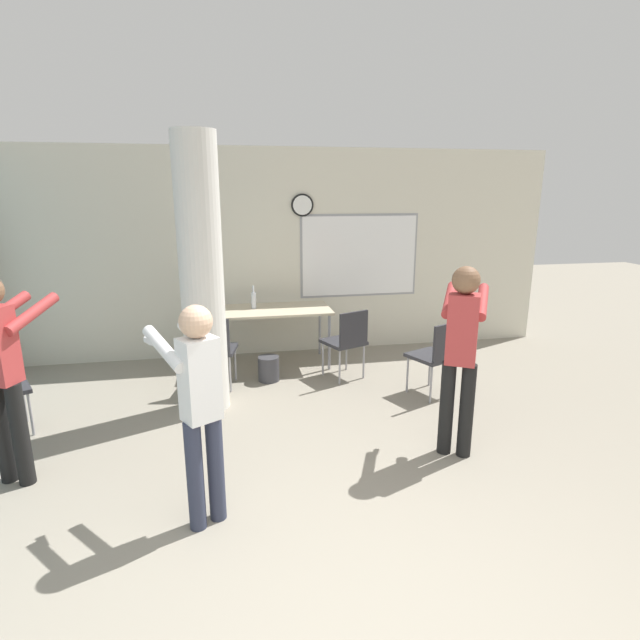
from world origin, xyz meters
name	(u,v)px	position (x,y,z in m)	size (l,w,h in m)	color
wall_back	(272,254)	(0.02, 5.06, 1.40)	(8.00, 0.15, 2.80)	beige
support_pillar	(202,277)	(-0.85, 3.28, 1.40)	(0.44, 0.44, 2.80)	silver
folding_table	(271,313)	(-0.06, 4.47, 0.71)	(1.52, 0.76, 0.76)	beige
bottle_on_table	(254,300)	(-0.27, 4.54, 0.87)	(0.06, 0.06, 0.30)	silver
waste_bin	(269,369)	(-0.16, 3.91, 0.15)	(0.26, 0.26, 0.30)	#38383D
chair_mid_room	(437,353)	(1.63, 3.08, 0.51)	(0.58, 0.58, 0.87)	#2D2D33
chair_table_left	(215,347)	(-0.77, 3.78, 0.51)	(0.52, 0.52, 0.87)	#2D2D33
chair_table_right	(347,339)	(0.79, 3.79, 0.51)	(0.57, 0.57, 0.87)	#2D2D33
person_watching_back	(2,364)	(-2.30, 2.13, 0.98)	(0.54, 0.67, 1.66)	black
person_playing_side	(461,347)	(1.29, 1.89, 0.98)	(0.57, 0.69, 1.66)	black
person_playing_front	(199,399)	(-0.83, 1.33, 0.92)	(0.54, 0.63, 1.56)	#2D3347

